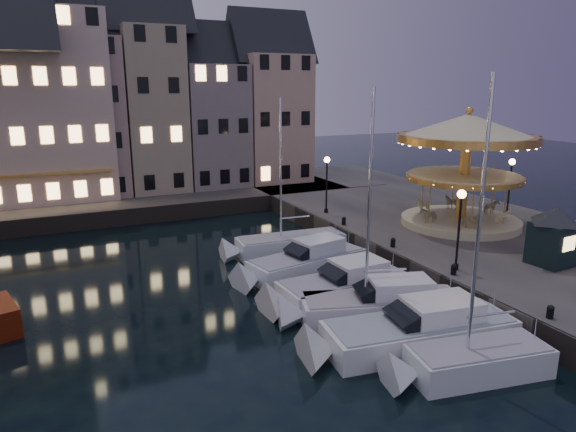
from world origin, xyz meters
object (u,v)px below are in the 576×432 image
streetlamp_c (327,177)px  motorboat_a (465,364)px  streetlamp_b (460,218)px  motorboat_c (372,306)px  motorboat_e (302,264)px  bollard_c (393,242)px  ticket_kiosk (554,226)px  streetlamp_d (510,179)px  bollard_d (344,220)px  motorboat_f (283,246)px  bollard_a (550,311)px  carousel (466,149)px  bollard_b (454,269)px  motorboat_d (338,289)px  motorboat_b (411,333)px

streetlamp_c → motorboat_a: 20.74m
streetlamp_b → motorboat_c: 6.61m
motorboat_a → motorboat_e: 12.03m
bollard_c → ticket_kiosk: ticket_kiosk is taller
streetlamp_b → streetlamp_d: same height
streetlamp_d → bollard_d: streetlamp_d is taller
streetlamp_b → motorboat_f: 11.60m
motorboat_a → motorboat_c: 5.45m
bollard_a → carousel: bearing=60.5°
motorboat_e → streetlamp_b: bearing=-44.1°
bollard_a → motorboat_a: bearing=-176.9°
streetlamp_c → bollard_b: size_ratio=7.32×
streetlamp_b → motorboat_a: motorboat_a is taller
streetlamp_d → motorboat_f: motorboat_f is taller
bollard_b → motorboat_e: (-5.33, 6.26, -0.96)m
streetlamp_c → bollard_a: size_ratio=7.32×
carousel → ticket_kiosk: 8.81m
streetlamp_d → bollard_d: size_ratio=7.32×
motorboat_f → motorboat_a: bearing=-89.9°
bollard_b → motorboat_c: 5.14m
streetlamp_b → streetlamp_c: (0.00, 13.50, 0.00)m
bollard_c → bollard_d: bearing=90.0°
streetlamp_d → motorboat_d: streetlamp_d is taller
motorboat_c → motorboat_a: bearing=-86.0°
motorboat_d → motorboat_f: bearing=85.4°
motorboat_c → streetlamp_c: bearing=68.5°
motorboat_b → motorboat_d: size_ratio=1.16×
bollard_a → motorboat_c: bearing=134.2°
bollard_d → motorboat_e: 6.88m
bollard_c → carousel: (7.12, 2.11, 4.87)m
motorboat_e → carousel: size_ratio=0.90×
streetlamp_c → motorboat_b: 18.36m
motorboat_e → motorboat_f: motorboat_f is taller
bollard_a → ticket_kiosk: size_ratio=0.16×
streetlamp_d → bollard_d: bearing=165.9°
bollard_b → motorboat_f: (-4.69, 10.22, -1.07)m
motorboat_d → motorboat_e: bearing=89.9°
bollard_c → motorboat_c: motorboat_c is taller
ticket_kiosk → carousel: bearing=79.8°
bollard_d → motorboat_f: 4.82m
motorboat_a → bollard_c: bearing=66.6°
streetlamp_b → bollard_d: size_ratio=7.32×
motorboat_c → motorboat_d: 2.58m
streetlamp_b → motorboat_d: (-5.94, 1.75, -3.38)m
bollard_c → motorboat_f: bearing=132.0°
streetlamp_b → motorboat_b: streetlamp_b is taller
streetlamp_c → bollard_c: 9.34m
streetlamp_b → motorboat_a: 8.89m
bollard_a → motorboat_d: size_ratio=0.07×
bollard_c → motorboat_b: motorboat_b is taller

